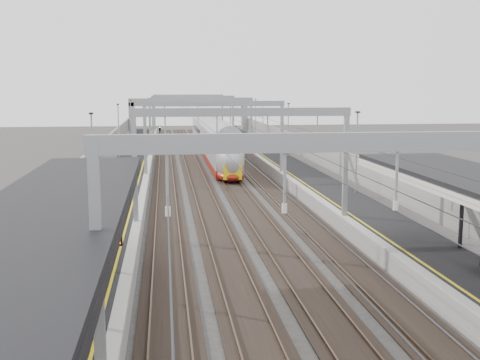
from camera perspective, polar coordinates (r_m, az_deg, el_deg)
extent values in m
cube|color=black|center=(58.68, -10.47, 0.48)|extent=(4.00, 120.00, 1.00)
cube|color=black|center=(59.91, 4.99, 0.76)|extent=(4.00, 120.00, 1.00)
cube|color=black|center=(58.65, -7.04, 0.10)|extent=(2.40, 140.00, 0.08)
cube|color=brown|center=(58.64, -7.75, 0.18)|extent=(0.07, 140.00, 0.14)
cube|color=brown|center=(58.64, -6.34, 0.20)|extent=(0.07, 140.00, 0.14)
cube|color=black|center=(58.73, -4.12, 0.16)|extent=(2.40, 140.00, 0.08)
cube|color=brown|center=(58.68, -4.82, 0.23)|extent=(0.07, 140.00, 0.14)
cube|color=brown|center=(58.76, -3.42, 0.26)|extent=(0.07, 140.00, 0.14)
cube|color=black|center=(58.96, -1.20, 0.21)|extent=(2.40, 140.00, 0.08)
cube|color=brown|center=(58.88, -1.90, 0.28)|extent=(0.07, 140.00, 0.14)
cube|color=brown|center=(59.02, -0.51, 0.31)|extent=(0.07, 140.00, 0.14)
cube|color=black|center=(59.34, 1.68, 0.26)|extent=(2.40, 140.00, 0.08)
cube|color=brown|center=(59.22, 0.99, 0.34)|extent=(0.07, 140.00, 0.14)
cube|color=brown|center=(59.44, 2.36, 0.36)|extent=(0.07, 140.00, 0.14)
cube|color=gray|center=(15.74, -13.39, -7.88)|extent=(0.28, 0.28, 6.60)
cube|color=gray|center=(15.74, 9.68, 3.55)|extent=(13.00, 0.25, 0.50)
cube|color=gray|center=(35.32, -9.96, 1.36)|extent=(0.28, 0.28, 6.60)
cube|color=gray|center=(36.91, 9.98, 1.67)|extent=(0.28, 0.28, 6.60)
cube|color=gray|center=(35.32, 0.23, 6.45)|extent=(13.00, 0.25, 0.50)
cube|color=gray|center=(55.21, -8.99, 3.98)|extent=(0.28, 0.28, 6.60)
cube|color=gray|center=(56.23, 3.98, 4.15)|extent=(0.28, 0.28, 6.60)
cube|color=gray|center=(55.21, -2.46, 7.25)|extent=(13.00, 0.25, 0.50)
cube|color=gray|center=(75.15, -8.53, 5.21)|extent=(0.28, 0.28, 6.60)
cube|color=gray|center=(75.91, 1.06, 5.34)|extent=(0.28, 0.28, 6.60)
cube|color=gray|center=(75.15, -3.73, 7.62)|extent=(13.00, 0.25, 0.50)
cube|color=gray|center=(95.12, -8.26, 5.93)|extent=(0.28, 0.28, 6.60)
cube|color=gray|center=(95.72, -0.66, 6.03)|extent=(0.28, 0.28, 6.60)
cube|color=gray|center=(95.12, -4.47, 7.83)|extent=(13.00, 0.25, 0.50)
cube|color=gray|center=(113.10, -8.10, 6.35)|extent=(0.28, 0.28, 6.60)
cube|color=gray|center=(113.61, -1.70, 6.45)|extent=(0.28, 0.28, 6.60)
cube|color=gray|center=(113.10, -4.91, 7.95)|extent=(13.00, 0.25, 0.50)
cylinder|color=#262628|center=(63.08, -7.15, 5.69)|extent=(0.03, 140.00, 0.03)
cylinder|color=#262628|center=(63.16, -4.42, 5.73)|extent=(0.03, 140.00, 0.03)
cylinder|color=#262628|center=(63.37, -1.69, 5.76)|extent=(0.03, 140.00, 0.03)
cylinder|color=#262628|center=(63.73, 1.01, 5.78)|extent=(0.03, 140.00, 0.03)
cube|color=black|center=(16.76, -18.93, -4.21)|extent=(4.40, 30.00, 0.24)
cylinder|color=black|center=(28.08, -17.62, -3.49)|extent=(0.20, 0.20, 4.00)
cube|color=black|center=(17.63, -13.70, -5.26)|extent=(1.60, 0.15, 0.55)
cube|color=#EA3204|center=(17.55, -13.73, -5.33)|extent=(1.50, 0.02, 0.42)
cylinder|color=black|center=(31.06, 20.30, -2.48)|extent=(0.20, 0.20, 4.00)
cube|color=gray|center=(113.12, -4.91, 7.37)|extent=(22.00, 2.20, 1.40)
cube|color=gray|center=(113.30, -10.22, 5.70)|extent=(1.00, 2.20, 6.20)
cube|color=gray|center=(114.14, 0.42, 5.86)|extent=(1.00, 2.20, 6.20)
cube|color=gray|center=(58.81, -13.61, 1.48)|extent=(0.30, 120.00, 3.20)
cube|color=gray|center=(60.52, 7.97, 1.84)|extent=(0.30, 120.00, 3.20)
cube|color=maroon|center=(67.81, -2.00, 1.79)|extent=(2.66, 22.64, 0.79)
cube|color=#A4A4AA|center=(67.62, -2.01, 3.37)|extent=(2.66, 22.64, 2.95)
cube|color=black|center=(60.03, -1.32, 0.59)|extent=(1.97, 2.36, 0.49)
cube|color=maroon|center=(90.66, -3.32, 3.52)|extent=(2.66, 22.64, 0.79)
cube|color=#A4A4AA|center=(90.51, -3.33, 4.70)|extent=(2.66, 22.64, 2.95)
cube|color=black|center=(82.82, -2.95, 2.82)|extent=(1.97, 2.36, 0.49)
ellipsoid|color=#A4A4AA|center=(56.25, -0.95, 1.99)|extent=(2.66, 5.12, 4.13)
cube|color=yellow|center=(54.27, -0.70, 0.80)|extent=(1.67, 0.12, 1.48)
cube|color=black|center=(54.53, -0.76, 2.40)|extent=(1.58, 0.57, 0.93)
cylinder|color=black|center=(28.50, 21.80, -7.22)|extent=(0.06, 0.06, 0.44)
cylinder|color=black|center=(86.84, -7.59, 3.83)|extent=(0.12, 0.12, 3.00)
cube|color=black|center=(86.72, -7.61, 4.89)|extent=(0.32, 0.22, 0.75)
sphere|color=#0CE526|center=(86.58, -7.62, 4.98)|extent=(0.16, 0.16, 0.16)
cylinder|color=black|center=(76.67, -1.34, 3.27)|extent=(0.12, 0.12, 3.00)
cube|color=black|center=(76.54, -1.35, 4.47)|extent=(0.32, 0.22, 0.75)
sphere|color=red|center=(76.40, -1.34, 4.57)|extent=(0.16, 0.16, 0.16)
cylinder|color=black|center=(84.99, -0.42, 3.81)|extent=(0.12, 0.12, 3.00)
cube|color=black|center=(84.87, -0.43, 4.88)|extent=(0.32, 0.22, 0.75)
sphere|color=red|center=(84.73, -0.41, 4.98)|extent=(0.16, 0.16, 0.16)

